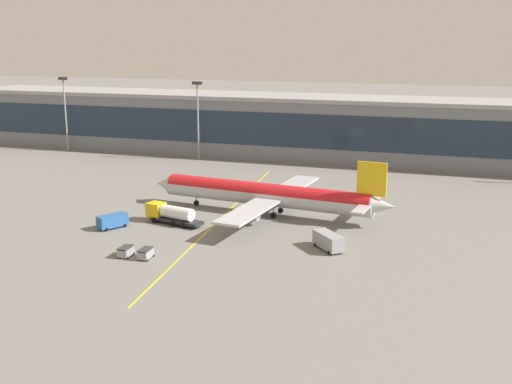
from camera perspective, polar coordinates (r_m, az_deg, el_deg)
The scene contains 11 objects.
ground_plane at distance 107.83m, azimuth -1.19°, elevation -2.76°, with size 700.00×700.00×0.00m, color slate.
apron_lead_in_line at distance 111.18m, azimuth -3.10°, elevation -2.26°, with size 0.30×80.00×0.01m, color yellow.
terminal_building at distance 165.49m, azimuth 5.63°, elevation 5.95°, with size 205.34×19.56×16.33m.
main_airliner at distance 111.58m, azimuth 0.97°, elevation -0.23°, with size 46.93×37.52×11.19m.
fuel_tanker at distance 107.45m, azimuth -7.85°, elevation -1.99°, with size 11.09×4.82×3.25m.
lavatory_truck at distance 94.09m, azimuth 6.73°, elevation -4.47°, with size 5.63×5.82×2.50m.
crew_van at distance 106.71m, azimuth -13.12°, elevation -2.58°, with size 4.32×5.38×2.30m.
baggage_cart_0 at distance 92.81m, azimuth -11.90°, elevation -5.36°, with size 1.69×2.70×1.48m.
baggage_cart_1 at distance 91.39m, azimuth -10.12°, elevation -5.59°, with size 1.69×2.70×1.48m.
apron_light_mast_1 at distance 182.37m, azimuth -17.16°, elevation 7.43°, with size 2.80×0.50×20.69m.
apron_light_mast_2 at distance 162.62m, azimuth -5.37°, elevation 7.20°, with size 2.80×0.50×20.31m.
Camera 1 is at (34.39, -97.39, 30.98)m, focal length 43.47 mm.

